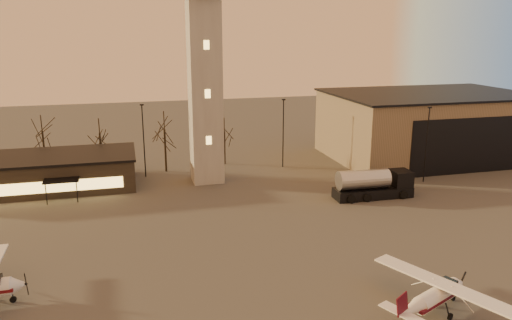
# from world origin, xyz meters

# --- Properties ---
(ground) EXTENTS (220.00, 220.00, 0.00)m
(ground) POSITION_xyz_m (0.00, 0.00, 0.00)
(ground) COLOR #3C3A37
(ground) RESTS_ON ground
(control_tower) EXTENTS (6.80, 6.80, 32.60)m
(control_tower) POSITION_xyz_m (0.00, 30.00, 16.33)
(control_tower) COLOR gray
(control_tower) RESTS_ON ground
(hangar) EXTENTS (30.60, 20.60, 10.30)m
(hangar) POSITION_xyz_m (36.00, 33.98, 5.15)
(hangar) COLOR #836E56
(hangar) RESTS_ON ground
(terminal) EXTENTS (25.40, 12.20, 4.30)m
(terminal) POSITION_xyz_m (-21.99, 31.98, 2.16)
(terminal) COLOR black
(terminal) RESTS_ON ground
(light_poles) EXTENTS (58.50, 12.25, 10.14)m
(light_poles) POSITION_xyz_m (0.50, 31.00, 5.41)
(light_poles) COLOR black
(light_poles) RESTS_ON ground
(tree_row) EXTENTS (37.20, 9.20, 8.80)m
(tree_row) POSITION_xyz_m (-13.70, 39.16, 5.94)
(tree_row) COLOR black
(tree_row) RESTS_ON ground
(cessna_front) EXTENTS (8.88, 10.67, 3.05)m
(cessna_front) POSITION_xyz_m (10.92, -6.34, 1.04)
(cessna_front) COLOR white
(cessna_front) RESTS_ON ground
(fuel_truck) EXTENTS (9.67, 3.39, 3.56)m
(fuel_truck) POSITION_xyz_m (18.30, 17.90, 1.41)
(fuel_truck) COLOR black
(fuel_truck) RESTS_ON ground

